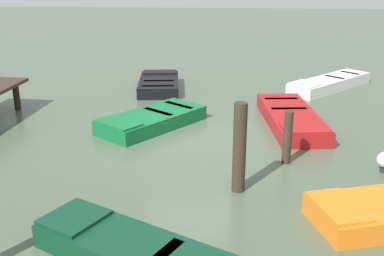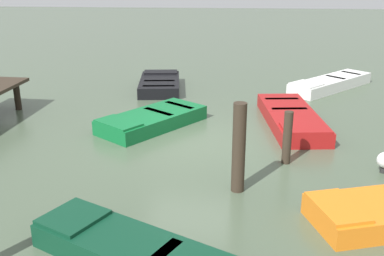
# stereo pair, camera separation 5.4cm
# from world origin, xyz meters

# --- Properties ---
(ground_plane) EXTENTS (80.00, 80.00, 0.00)m
(ground_plane) POSITION_xyz_m (0.00, 0.00, 0.00)
(ground_plane) COLOR #475642
(rowboat_red) EXTENTS (4.04, 1.76, 0.46)m
(rowboat_red) POSITION_xyz_m (1.50, -2.78, 0.22)
(rowboat_red) COLOR maroon
(rowboat_red) RESTS_ON ground_plane
(rowboat_green) EXTENTS (3.39, 3.05, 0.46)m
(rowboat_green) POSITION_xyz_m (1.02, 1.24, 0.22)
(rowboat_green) COLOR #0F602D
(rowboat_green) RESTS_ON ground_plane
(rowboat_dark_green) EXTENTS (2.79, 3.99, 0.46)m
(rowboat_dark_green) POSITION_xyz_m (-5.55, 0.28, 0.22)
(rowboat_dark_green) COLOR #0C3823
(rowboat_dark_green) RESTS_ON ground_plane
(rowboat_black) EXTENTS (2.95, 1.72, 0.46)m
(rowboat_black) POSITION_xyz_m (5.21, 1.62, 0.22)
(rowboat_black) COLOR black
(rowboat_black) RESTS_ON ground_plane
(rowboat_white) EXTENTS (3.59, 3.53, 0.46)m
(rowboat_white) POSITION_xyz_m (5.83, -4.73, 0.22)
(rowboat_white) COLOR silver
(rowboat_white) RESTS_ON ground_plane
(mooring_piling_mid_left) EXTENTS (0.20, 0.20, 1.27)m
(mooring_piling_mid_left) POSITION_xyz_m (-1.30, -2.32, 0.63)
(mooring_piling_mid_left) COLOR #33281E
(mooring_piling_mid_left) RESTS_ON ground_plane
(mooring_piling_near_left) EXTENTS (0.27, 0.27, 1.88)m
(mooring_piling_near_left) POSITION_xyz_m (-2.81, -1.17, 0.94)
(mooring_piling_near_left) COLOR #33281E
(mooring_piling_near_left) RESTS_ON ground_plane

